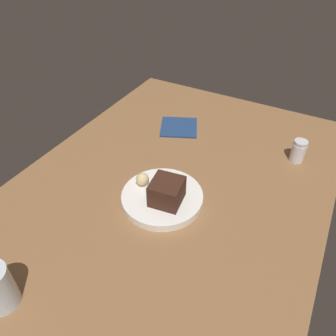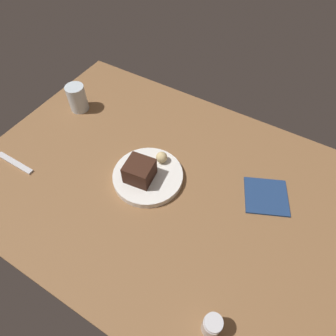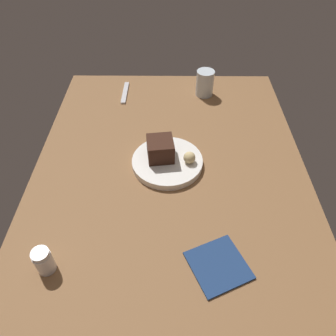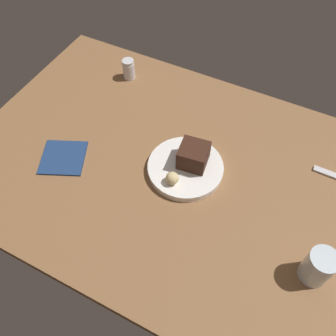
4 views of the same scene
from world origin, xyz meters
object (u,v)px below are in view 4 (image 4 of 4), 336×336
object	(u,v)px
salt_shaker	(129,69)
water_glass	(318,267)
dessert_plate	(185,168)
folded_napkin	(63,158)
bread_roll	(172,178)
chocolate_cake_slice	(194,155)

from	to	relation	value
salt_shaker	water_glass	xyz separation A→B (cm)	(-75.54, 42.15, 1.48)
dessert_plate	folded_napkin	distance (cm)	36.47
bread_roll	salt_shaker	distance (cm)	48.76
salt_shaker	water_glass	bearing A→B (deg)	150.84
dessert_plate	water_glass	world-z (taller)	water_glass
dessert_plate	salt_shaker	bearing A→B (deg)	-38.42
salt_shaker	water_glass	size ratio (longest dim) A/B	0.71
chocolate_cake_slice	folded_napkin	world-z (taller)	chocolate_cake_slice
chocolate_cake_slice	bread_roll	world-z (taller)	chocolate_cake_slice
chocolate_cake_slice	salt_shaker	xyz separation A→B (cm)	(36.58, -25.83, -1.86)
chocolate_cake_slice	folded_napkin	xyz separation A→B (cm)	(35.59, 14.61, -5.08)
water_glass	salt_shaker	bearing A→B (deg)	-29.16
dessert_plate	water_glass	bearing A→B (deg)	160.60
chocolate_cake_slice	folded_napkin	bearing A→B (deg)	22.33
chocolate_cake_slice	water_glass	bearing A→B (deg)	157.27
dessert_plate	folded_napkin	world-z (taller)	dessert_plate
folded_napkin	bread_roll	bearing A→B (deg)	-170.14
bread_roll	water_glass	distance (cm)	41.92
dessert_plate	salt_shaker	xyz separation A→B (cm)	(35.25, -27.96, 2.43)
dessert_plate	salt_shaker	distance (cm)	45.06
bread_roll	salt_shaker	size ratio (longest dim) A/B	0.51
chocolate_cake_slice	salt_shaker	world-z (taller)	chocolate_cake_slice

